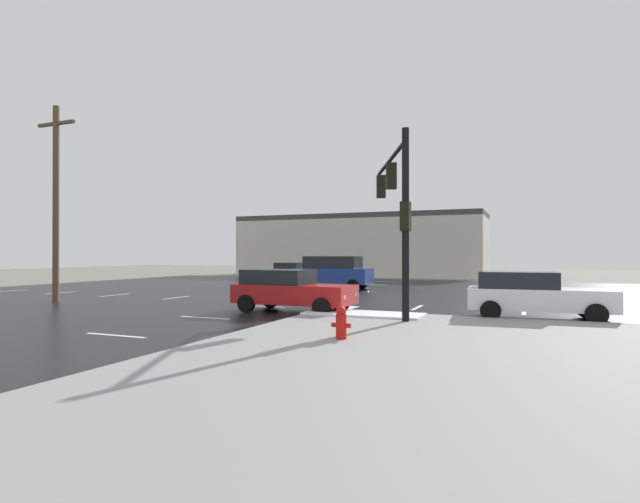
{
  "coord_description": "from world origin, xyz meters",
  "views": [
    {
      "loc": [
        10.18,
        -20.21,
        2.19
      ],
      "look_at": [
        -0.31,
        4.9,
        2.33
      ],
      "focal_mm": 28.15,
      "sensor_mm": 36.0,
      "label": 1
    }
  ],
  "objects_px": {
    "sedan_silver": "(294,273)",
    "sedan_red": "(290,290)",
    "utility_pole_mid": "(56,199)",
    "fire_hydrant": "(341,323)",
    "traffic_signal_mast": "(396,197)",
    "sedan_white": "(533,294)",
    "suv_blue": "(333,272)"
  },
  "relations": [
    {
      "from": "traffic_signal_mast",
      "to": "sedan_white",
      "type": "relative_size",
      "value": 1.31
    },
    {
      "from": "traffic_signal_mast",
      "to": "sedan_white",
      "type": "height_order",
      "value": "traffic_signal_mast"
    },
    {
      "from": "suv_blue",
      "to": "sedan_silver",
      "type": "height_order",
      "value": "suv_blue"
    },
    {
      "from": "suv_blue",
      "to": "sedan_white",
      "type": "height_order",
      "value": "suv_blue"
    },
    {
      "from": "sedan_silver",
      "to": "sedan_red",
      "type": "distance_m",
      "value": 16.34
    },
    {
      "from": "utility_pole_mid",
      "to": "fire_hydrant",
      "type": "bearing_deg",
      "value": -17.64
    },
    {
      "from": "fire_hydrant",
      "to": "suv_blue",
      "type": "height_order",
      "value": "suv_blue"
    },
    {
      "from": "fire_hydrant",
      "to": "sedan_white",
      "type": "relative_size",
      "value": 0.17
    },
    {
      "from": "suv_blue",
      "to": "sedan_white",
      "type": "distance_m",
      "value": 15.94
    },
    {
      "from": "suv_blue",
      "to": "sedan_red",
      "type": "relative_size",
      "value": 1.06
    },
    {
      "from": "sedan_white",
      "to": "sedan_silver",
      "type": "bearing_deg",
      "value": 134.99
    },
    {
      "from": "suv_blue",
      "to": "sedan_red",
      "type": "height_order",
      "value": "suv_blue"
    },
    {
      "from": "suv_blue",
      "to": "sedan_silver",
      "type": "xyz_separation_m",
      "value": [
        -3.89,
        2.55,
        -0.24
      ]
    },
    {
      "from": "sedan_red",
      "to": "sedan_white",
      "type": "height_order",
      "value": "same"
    },
    {
      "from": "sedan_silver",
      "to": "sedan_red",
      "type": "bearing_deg",
      "value": -158.74
    },
    {
      "from": "traffic_signal_mast",
      "to": "suv_blue",
      "type": "xyz_separation_m",
      "value": [
        -7.14,
        12.44,
        -3.05
      ]
    },
    {
      "from": "fire_hydrant",
      "to": "sedan_red",
      "type": "distance_m",
      "value": 6.96
    },
    {
      "from": "traffic_signal_mast",
      "to": "suv_blue",
      "type": "relative_size",
      "value": 1.25
    },
    {
      "from": "traffic_signal_mast",
      "to": "sedan_white",
      "type": "xyz_separation_m",
      "value": [
        4.33,
        1.37,
        -3.29
      ]
    },
    {
      "from": "fire_hydrant",
      "to": "sedan_red",
      "type": "bearing_deg",
      "value": 126.34
    },
    {
      "from": "fire_hydrant",
      "to": "utility_pole_mid",
      "type": "height_order",
      "value": "utility_pole_mid"
    },
    {
      "from": "sedan_white",
      "to": "utility_pole_mid",
      "type": "xyz_separation_m",
      "value": [
        -19.93,
        -1.83,
        3.81
      ]
    },
    {
      "from": "suv_blue",
      "to": "fire_hydrant",
      "type": "bearing_deg",
      "value": 111.43
    },
    {
      "from": "sedan_silver",
      "to": "sedan_red",
      "type": "xyz_separation_m",
      "value": [
        6.92,
        -14.81,
        0.0
      ]
    },
    {
      "from": "fire_hydrant",
      "to": "sedan_silver",
      "type": "distance_m",
      "value": 23.2
    },
    {
      "from": "suv_blue",
      "to": "traffic_signal_mast",
      "type": "bearing_deg",
      "value": 119.49
    },
    {
      "from": "suv_blue",
      "to": "sedan_red",
      "type": "xyz_separation_m",
      "value": [
        3.03,
        -12.26,
        -0.24
      ]
    },
    {
      "from": "suv_blue",
      "to": "sedan_white",
      "type": "xyz_separation_m",
      "value": [
        11.47,
        -11.06,
        -0.24
      ]
    },
    {
      "from": "fire_hydrant",
      "to": "sedan_white",
      "type": "xyz_separation_m",
      "value": [
        4.32,
        6.79,
        0.32
      ]
    },
    {
      "from": "traffic_signal_mast",
      "to": "suv_blue",
      "type": "height_order",
      "value": "traffic_signal_mast"
    },
    {
      "from": "fire_hydrant",
      "to": "sedan_silver",
      "type": "xyz_separation_m",
      "value": [
        -11.03,
        20.41,
        0.32
      ]
    },
    {
      "from": "sedan_red",
      "to": "traffic_signal_mast",
      "type": "bearing_deg",
      "value": -0.9
    }
  ]
}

